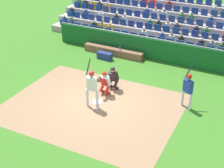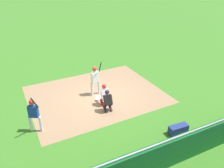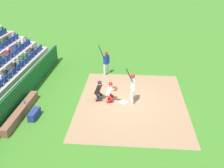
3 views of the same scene
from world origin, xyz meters
TOP-DOWN VIEW (x-y plane):
  - ground_plane at (0.00, 0.00)m, footprint 160.00×160.00m
  - infield_dirt_patch at (0.00, 0.50)m, footprint 8.11×6.45m
  - home_plate_marker at (0.00, 0.00)m, footprint 0.62×0.62m
  - batter_at_plate at (-0.01, 0.49)m, footprint 0.63×0.54m
  - catcher_crouching at (0.03, -0.77)m, footprint 0.48×0.72m
  - home_plate_umpire at (-0.09, -1.45)m, footprint 0.48×0.47m
  - dugout_wall at (0.00, -5.93)m, footprint 12.38×0.24m
  - dugout_bench at (1.98, -5.38)m, footprint 3.99×0.40m
  - water_bottle_on_bench at (1.49, -5.36)m, footprint 0.07×0.07m
  - equipment_duffel_bag at (2.14, -4.58)m, footprint 0.97×0.41m
  - on_deck_batter at (-3.87, -1.49)m, footprint 0.61×0.79m

SIDE VIEW (x-z plane):
  - ground_plane at x=0.00m, z-range 0.00..0.00m
  - infield_dirt_patch at x=0.00m, z-range 0.00..0.01m
  - home_plate_marker at x=0.00m, z-range 0.01..0.02m
  - equipment_duffel_bag at x=2.14m, z-range 0.00..0.43m
  - dugout_bench at x=1.98m, z-range 0.00..0.44m
  - water_bottle_on_bench at x=1.49m, z-range 0.44..0.66m
  - dugout_wall at x=0.00m, z-range -0.03..1.35m
  - home_plate_umpire at x=-0.09m, z-range 0.06..1.35m
  - catcher_crouching at x=0.03m, z-range 0.07..1.38m
  - on_deck_batter at x=-3.87m, z-range 0.01..2.16m
  - batter_at_plate at x=-0.01m, z-range 0.05..2.32m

